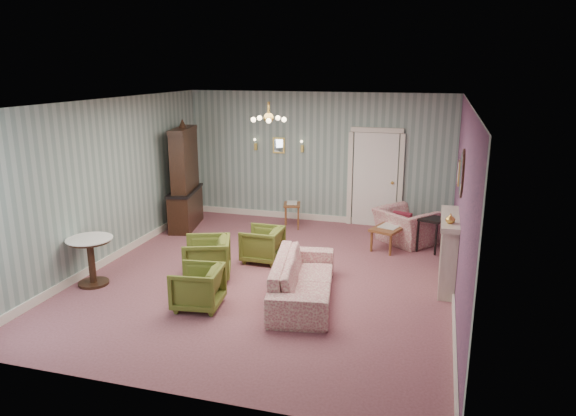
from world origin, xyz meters
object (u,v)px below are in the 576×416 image
(olive_chair_a, at_px, (198,285))
(fireplace, at_px, (448,251))
(coffee_table, at_px, (390,237))
(olive_chair_c, at_px, (262,243))
(side_table_black, at_px, (430,235))
(sofa_chintz, at_px, (303,272))
(wingback_chair, at_px, (406,220))
(olive_chair_b, at_px, (207,256))
(dresser, at_px, (184,175))
(pedestal_table, at_px, (92,261))

(olive_chair_a, bearing_deg, fireplace, 110.59)
(olive_chair_a, height_order, coffee_table, olive_chair_a)
(olive_chair_c, xyz_separation_m, side_table_black, (2.91, 1.38, -0.01))
(sofa_chintz, distance_m, wingback_chair, 3.39)
(coffee_table, relative_size, side_table_black, 1.33)
(olive_chair_a, xyz_separation_m, wingback_chair, (2.70, 3.86, 0.12))
(coffee_table, bearing_deg, sofa_chintz, -111.01)
(olive_chair_a, distance_m, side_table_black, 4.72)
(wingback_chair, xyz_separation_m, side_table_black, (0.49, -0.39, -0.13))
(fireplace, relative_size, coffee_table, 1.58)
(side_table_black, bearing_deg, coffee_table, -177.08)
(olive_chair_b, xyz_separation_m, coffee_table, (2.78, 2.35, -0.16))
(wingback_chair, xyz_separation_m, fireplace, (0.80, -2.01, 0.12))
(coffee_table, bearing_deg, olive_chair_a, -125.36)
(olive_chair_a, height_order, olive_chair_c, same)
(sofa_chintz, bearing_deg, dresser, 40.00)
(olive_chair_a, relative_size, side_table_black, 1.04)
(olive_chair_a, distance_m, coffee_table, 4.22)
(olive_chair_a, distance_m, pedestal_table, 2.03)
(fireplace, relative_size, side_table_black, 2.10)
(dresser, xyz_separation_m, pedestal_table, (0.00, -3.34, -0.76))
(olive_chair_b, bearing_deg, pedestal_table, -85.18)
(olive_chair_a, xyz_separation_m, dresser, (-2.01, 3.65, 0.81))
(olive_chair_a, height_order, fireplace, fireplace)
(pedestal_table, bearing_deg, wingback_chair, 37.06)
(olive_chair_b, bearing_deg, olive_chair_a, -2.58)
(wingback_chair, distance_m, side_table_black, 0.64)
(dresser, height_order, side_table_black, dresser)
(pedestal_table, bearing_deg, olive_chair_c, 37.91)
(wingback_chair, relative_size, side_table_black, 1.59)
(fireplace, distance_m, coffee_table, 1.95)
(olive_chair_b, relative_size, coffee_table, 0.86)
(coffee_table, bearing_deg, olive_chair_b, -139.77)
(olive_chair_a, xyz_separation_m, sofa_chintz, (1.40, 0.73, 0.08))
(pedestal_table, bearing_deg, fireplace, 15.63)
(wingback_chair, relative_size, fireplace, 0.76)
(fireplace, bearing_deg, olive_chair_a, -152.19)
(side_table_black, bearing_deg, pedestal_table, -148.64)
(sofa_chintz, bearing_deg, olive_chair_a, 108.18)
(olive_chair_c, xyz_separation_m, sofa_chintz, (1.11, -1.36, 0.08))
(olive_chair_c, height_order, side_table_black, olive_chair_c)
(olive_chair_b, height_order, dresser, dresser)
(side_table_black, relative_size, pedestal_table, 0.84)
(olive_chair_c, xyz_separation_m, coffee_table, (2.15, 1.34, -0.12))
(wingback_chair, xyz_separation_m, pedestal_table, (-4.71, -3.56, -0.07))
(olive_chair_b, xyz_separation_m, pedestal_table, (-1.66, -0.78, 0.01))
(fireplace, bearing_deg, sofa_chintz, -152.09)
(olive_chair_a, height_order, wingback_chair, wingback_chair)
(wingback_chair, distance_m, coffee_table, 0.55)
(side_table_black, bearing_deg, dresser, 178.09)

